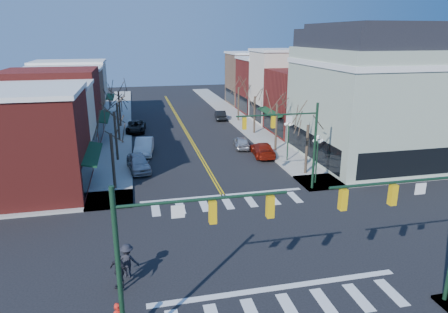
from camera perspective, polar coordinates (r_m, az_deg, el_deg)
ground at (r=25.02m, az=3.90°, el=-12.28°), size 160.00×160.00×0.00m
sidewalk_left at (r=42.69m, az=-15.35°, el=-0.15°), size 3.50×70.00×0.15m
sidewalk_right at (r=45.26m, az=7.32°, el=1.30°), size 3.50×70.00×0.15m
bldg_left_brick_a at (r=34.83m, az=-27.46°, el=1.40°), size 10.00×8.50×8.00m
bldg_left_stucco_a at (r=42.22m, az=-24.95°, el=3.84°), size 10.00×7.00×7.50m
bldg_left_brick_b at (r=49.84m, az=-23.24°, el=6.43°), size 10.00×9.00×8.50m
bldg_left_tan at (r=57.93m, az=-21.85°, el=7.54°), size 10.00×7.50×7.80m
bldg_left_stucco_b at (r=65.50m, az=-20.90°, el=8.79°), size 10.00×8.00×8.20m
bldg_right_brick_a at (r=52.17m, az=12.36°, el=7.55°), size 10.00×8.50×8.00m
bldg_right_stucco at (r=59.07m, az=9.25°, el=9.77°), size 10.00×7.00×10.00m
bldg_right_brick_b at (r=66.12m, az=6.78°, el=9.97°), size 10.00×8.00×8.50m
bldg_right_tan at (r=73.63m, az=4.70°, el=10.94°), size 10.00×8.00×9.00m
victorian_corner at (r=42.52m, az=20.23°, el=8.46°), size 12.25×14.25×13.30m
traffic_mast_near_left at (r=15.44m, az=-8.02°, el=-12.30°), size 6.60×0.28×7.20m
traffic_mast_near_right at (r=19.53m, az=26.74°, el=-7.56°), size 6.60×0.28×7.20m
traffic_mast_far_right at (r=31.61m, az=9.91°, el=3.00°), size 6.60×0.28×7.20m
lamppost_corner at (r=34.09m, az=13.18°, el=0.79°), size 0.36×0.36×4.33m
lamppost_midblock at (r=39.83m, az=9.17°, el=3.34°), size 0.36×0.36×4.33m
tree_left_a at (r=33.40m, az=-15.57°, el=-0.77°), size 0.24×0.24×4.76m
tree_left_b at (r=41.07m, az=-15.17°, el=2.74°), size 0.24×0.24×5.04m
tree_left_c at (r=48.92m, az=-14.87°, el=4.71°), size 0.24×0.24×4.55m
tree_left_d at (r=56.74m, az=-14.68°, el=6.54°), size 0.24×0.24×4.90m
tree_right_a at (r=36.52m, az=11.72°, el=0.90°), size 0.24×0.24×4.62m
tree_right_b at (r=43.61m, az=7.45°, el=4.11°), size 0.24×0.24×5.18m
tree_right_c at (r=51.06m, az=4.37°, el=5.89°), size 0.24×0.24×4.83m
tree_right_d at (r=58.61m, az=2.07°, el=7.44°), size 0.24×0.24×4.97m
car_left_near at (r=38.04m, az=-12.13°, el=-0.88°), size 2.47×4.83×1.57m
car_left_mid at (r=43.28m, az=-11.36°, el=1.42°), size 2.32×5.25×1.68m
car_left_far at (r=53.51m, az=-12.48°, el=4.18°), size 2.76×5.27×1.42m
car_right_near at (r=41.96m, az=5.54°, el=1.02°), size 2.51×5.13×1.44m
car_right_mid at (r=44.76m, az=2.50°, el=2.04°), size 2.11×4.12×1.34m
car_right_far at (r=60.09m, az=-0.53°, el=5.94°), size 1.91×4.29×1.37m
pedestrian_dark_a at (r=21.05m, az=-14.82°, el=-15.49°), size 1.13×1.12×1.92m
pedestrian_dark_b at (r=21.84m, az=-13.63°, el=-14.25°), size 1.33×0.98×1.84m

